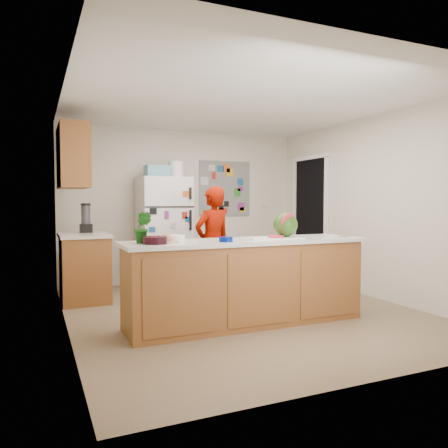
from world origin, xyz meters
name	(u,v)px	position (x,y,z in m)	size (l,w,h in m)	color
floor	(243,312)	(0.00, 0.00, -0.01)	(4.00, 4.50, 0.02)	brown
wall_back	(183,206)	(0.00, 2.26, 1.25)	(4.00, 0.02, 2.50)	beige
wall_left	(65,209)	(-2.01, 0.00, 1.25)	(0.02, 4.50, 2.50)	beige
wall_right	(373,207)	(2.01, 0.00, 1.25)	(0.02, 4.50, 2.50)	beige
ceiling	(243,102)	(0.00, 0.00, 2.51)	(4.00, 4.50, 0.02)	white
doorway	(311,220)	(1.99, 1.45, 1.02)	(0.03, 0.85, 2.04)	black
peninsula_base	(246,284)	(-0.20, -0.50, 0.44)	(2.60, 0.62, 0.88)	brown
peninsula_top	(246,241)	(-0.20, -0.50, 0.90)	(2.68, 0.70, 0.04)	silver
side_counter_base	(85,269)	(-1.69, 1.35, 0.43)	(0.60, 0.80, 0.86)	brown
side_counter_top	(84,235)	(-1.69, 1.35, 0.88)	(0.64, 0.84, 0.04)	silver
upper_cabinets	(73,157)	(-1.82, 1.30, 1.90)	(0.35, 1.00, 0.80)	brown
refrigerator	(164,232)	(-0.45, 1.88, 0.85)	(0.75, 0.70, 1.70)	silver
fridge_top_bin	(157,171)	(-0.55, 1.88, 1.79)	(0.35, 0.28, 0.18)	#5999B2
photo_collage	(225,189)	(0.75, 2.24, 1.55)	(0.95, 0.01, 0.95)	slate
person	(213,244)	(-0.13, 0.65, 0.76)	(0.56, 0.37, 1.53)	#770D00
blender_appliance	(86,219)	(-1.64, 1.56, 1.09)	(0.12, 0.12, 0.38)	black
cutting_board	(282,238)	(0.25, -0.49, 0.93)	(0.42, 0.31, 0.01)	white
watermelon	(285,225)	(0.31, -0.47, 1.07)	(0.27, 0.27, 0.27)	#2C6212
watermelon_slice	(276,237)	(0.14, -0.54, 0.94)	(0.18, 0.18, 0.02)	#E12D3E
cherry_bowl	(155,240)	(-1.23, -0.57, 0.96)	(0.23, 0.23, 0.07)	black
white_bowl	(175,238)	(-0.96, -0.35, 0.95)	(0.21, 0.21, 0.06)	white
cobalt_bowl	(226,239)	(-0.51, -0.65, 0.95)	(0.14, 0.14, 0.05)	#00126B
plate	(167,242)	(-1.08, -0.49, 0.93)	(0.25, 0.25, 0.02)	#B8A68C
paper_towel	(259,239)	(-0.08, -0.55, 0.93)	(0.20, 0.18, 0.02)	white
keys	(344,236)	(1.00, -0.63, 0.93)	(0.10, 0.04, 0.01)	gray
potted_plant	(143,227)	(-1.32, -0.45, 1.08)	(0.17, 0.14, 0.31)	#0D4913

